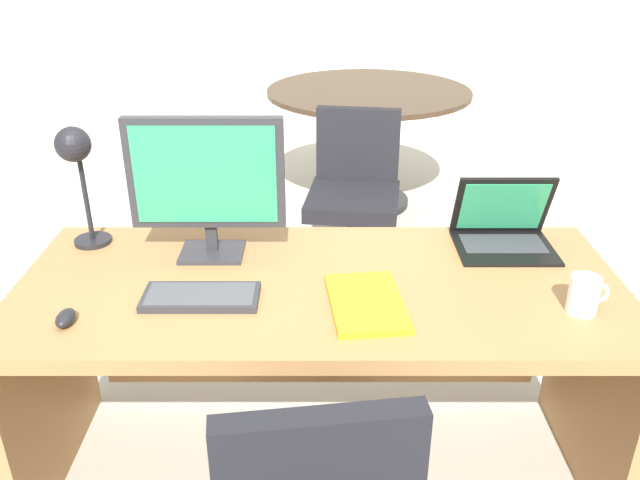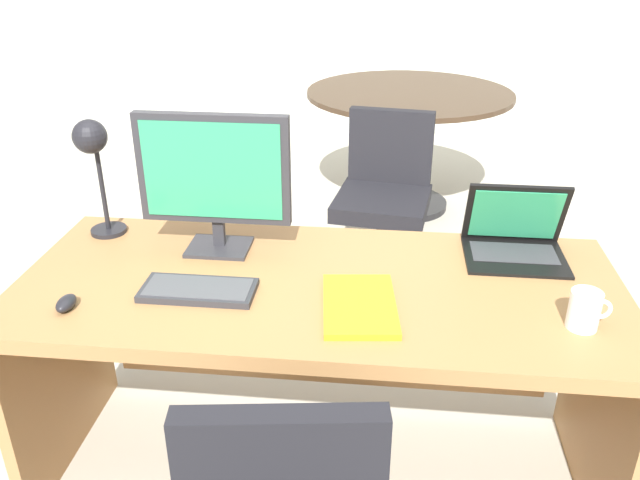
{
  "view_description": "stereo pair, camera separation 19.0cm",
  "coord_description": "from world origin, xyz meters",
  "px_view_note": "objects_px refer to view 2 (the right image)",
  "views": [
    {
      "loc": [
        -0.0,
        -1.68,
        1.68
      ],
      "look_at": [
        0.0,
        0.04,
        0.85
      ],
      "focal_mm": 36.43,
      "sensor_mm": 36.0,
      "label": 1
    },
    {
      "loc": [
        0.19,
        -1.67,
        1.68
      ],
      "look_at": [
        0.0,
        0.04,
        0.85
      ],
      "focal_mm": 36.43,
      "sensor_mm": 36.0,
      "label": 2
    }
  ],
  "objects_px": {
    "book": "(360,305)",
    "meeting_chair_near": "(383,211)",
    "laptop": "(515,232)",
    "keyboard": "(198,290)",
    "desk": "(320,327)",
    "mouse": "(66,303)",
    "meeting_table": "(408,120)",
    "coffee_mug": "(585,310)",
    "monitor": "(214,174)",
    "desk_lamp": "(93,152)"
  },
  "relations": [
    {
      "from": "laptop",
      "to": "mouse",
      "type": "height_order",
      "value": "laptop"
    },
    {
      "from": "book",
      "to": "meeting_chair_near",
      "type": "bearing_deg",
      "value": 88.25
    },
    {
      "from": "monitor",
      "to": "book",
      "type": "xyz_separation_m",
      "value": [
        0.48,
        -0.31,
        -0.25
      ]
    },
    {
      "from": "laptop",
      "to": "book",
      "type": "bearing_deg",
      "value": -140.11
    },
    {
      "from": "keyboard",
      "to": "meeting_table",
      "type": "distance_m",
      "value": 2.53
    },
    {
      "from": "mouse",
      "to": "meeting_table",
      "type": "relative_size",
      "value": 0.07
    },
    {
      "from": "coffee_mug",
      "to": "mouse",
      "type": "bearing_deg",
      "value": -177.49
    },
    {
      "from": "keyboard",
      "to": "laptop",
      "type": "bearing_deg",
      "value": 21.28
    },
    {
      "from": "desk",
      "to": "mouse",
      "type": "xyz_separation_m",
      "value": [
        -0.67,
        -0.27,
        0.21
      ]
    },
    {
      "from": "keyboard",
      "to": "book",
      "type": "xyz_separation_m",
      "value": [
        0.46,
        -0.03,
        -0.0
      ]
    },
    {
      "from": "monitor",
      "to": "book",
      "type": "relative_size",
      "value": 1.43
    },
    {
      "from": "laptop",
      "to": "desk_lamp",
      "type": "bearing_deg",
      "value": -179.09
    },
    {
      "from": "laptop",
      "to": "keyboard",
      "type": "bearing_deg",
      "value": -158.72
    },
    {
      "from": "monitor",
      "to": "desk_lamp",
      "type": "xyz_separation_m",
      "value": [
        -0.41,
        0.06,
        0.04
      ]
    },
    {
      "from": "monitor",
      "to": "coffee_mug",
      "type": "relative_size",
      "value": 4.31
    },
    {
      "from": "desk_lamp",
      "to": "book",
      "type": "bearing_deg",
      "value": -22.9
    },
    {
      "from": "meeting_table",
      "to": "monitor",
      "type": "bearing_deg",
      "value": -106.74
    },
    {
      "from": "desk_lamp",
      "to": "book",
      "type": "xyz_separation_m",
      "value": [
        0.89,
        -0.37,
        -0.29
      ]
    },
    {
      "from": "book",
      "to": "meeting_chair_near",
      "type": "height_order",
      "value": "meeting_chair_near"
    },
    {
      "from": "monitor",
      "to": "book",
      "type": "distance_m",
      "value": 0.62
    },
    {
      "from": "desk",
      "to": "monitor",
      "type": "xyz_separation_m",
      "value": [
        -0.35,
        0.14,
        0.45
      ]
    },
    {
      "from": "book",
      "to": "laptop",
      "type": "bearing_deg",
      "value": 39.89
    },
    {
      "from": "meeting_chair_near",
      "to": "meeting_table",
      "type": "bearing_deg",
      "value": 81.96
    },
    {
      "from": "desk_lamp",
      "to": "meeting_table",
      "type": "distance_m",
      "value": 2.39
    },
    {
      "from": "meeting_table",
      "to": "book",
      "type": "bearing_deg",
      "value": -94.02
    },
    {
      "from": "mouse",
      "to": "coffee_mug",
      "type": "xyz_separation_m",
      "value": [
        1.39,
        0.06,
        0.03
      ]
    },
    {
      "from": "monitor",
      "to": "keyboard",
      "type": "bearing_deg",
      "value": -87.78
    },
    {
      "from": "meeting_table",
      "to": "meeting_chair_near",
      "type": "height_order",
      "value": "meeting_chair_near"
    },
    {
      "from": "desk_lamp",
      "to": "meeting_chair_near",
      "type": "xyz_separation_m",
      "value": [
        0.93,
        1.21,
        -0.68
      ]
    },
    {
      "from": "book",
      "to": "meeting_table",
      "type": "relative_size",
      "value": 0.27
    },
    {
      "from": "desk",
      "to": "book",
      "type": "height_order",
      "value": "book"
    },
    {
      "from": "desk",
      "to": "laptop",
      "type": "xyz_separation_m",
      "value": [
        0.6,
        0.22,
        0.26
      ]
    },
    {
      "from": "desk_lamp",
      "to": "meeting_chair_near",
      "type": "bearing_deg",
      "value": 52.41
    },
    {
      "from": "book",
      "to": "meeting_table",
      "type": "distance_m",
      "value": 2.49
    },
    {
      "from": "mouse",
      "to": "desk_lamp",
      "type": "height_order",
      "value": "desk_lamp"
    },
    {
      "from": "desk_lamp",
      "to": "laptop",
      "type": "bearing_deg",
      "value": 0.91
    },
    {
      "from": "desk_lamp",
      "to": "meeting_table",
      "type": "relative_size",
      "value": 0.32
    },
    {
      "from": "desk",
      "to": "meeting_chair_near",
      "type": "relative_size",
      "value": 2.16
    },
    {
      "from": "monitor",
      "to": "desk_lamp",
      "type": "height_order",
      "value": "monitor"
    },
    {
      "from": "book",
      "to": "meeting_chair_near",
      "type": "xyz_separation_m",
      "value": [
        0.05,
        1.59,
        -0.4
      ]
    },
    {
      "from": "desk",
      "to": "keyboard",
      "type": "height_order",
      "value": "keyboard"
    },
    {
      "from": "mouse",
      "to": "desk_lamp",
      "type": "distance_m",
      "value": 0.55
    },
    {
      "from": "laptop",
      "to": "book",
      "type": "distance_m",
      "value": 0.62
    },
    {
      "from": "coffee_mug",
      "to": "meeting_table",
      "type": "xyz_separation_m",
      "value": [
        -0.41,
        2.5,
        -0.2
      ]
    },
    {
      "from": "desk",
      "to": "book",
      "type": "xyz_separation_m",
      "value": [
        0.13,
        -0.18,
        0.2
      ]
    },
    {
      "from": "keyboard",
      "to": "meeting_table",
      "type": "height_order",
      "value": "meeting_table"
    },
    {
      "from": "mouse",
      "to": "book",
      "type": "xyz_separation_m",
      "value": [
        0.8,
        0.09,
        -0.01
      ]
    },
    {
      "from": "keyboard",
      "to": "desk",
      "type": "bearing_deg",
      "value": 23.7
    },
    {
      "from": "mouse",
      "to": "coffee_mug",
      "type": "bearing_deg",
      "value": 2.51
    },
    {
      "from": "desk",
      "to": "coffee_mug",
      "type": "height_order",
      "value": "coffee_mug"
    }
  ]
}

